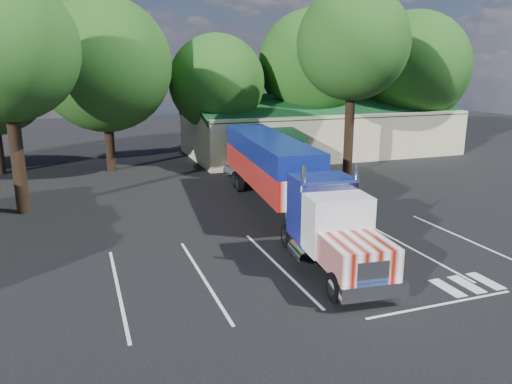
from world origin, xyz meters
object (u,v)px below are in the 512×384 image
object	(u,v)px
semi_truck	(281,174)
bicycle	(317,199)
woman	(315,244)
silver_sedan	(257,166)

from	to	relation	value
semi_truck	bicycle	world-z (taller)	semi_truck
woman	bicycle	bearing A→B (deg)	-18.26
semi_truck	woman	size ratio (longest dim) A/B	12.65
semi_truck	silver_sedan	world-z (taller)	semi_truck
woman	silver_sedan	world-z (taller)	woman
semi_truck	bicycle	xyz separation A→B (m)	(2.77, 1.16, -1.95)
silver_sedan	woman	bearing A→B (deg)	158.46
semi_truck	woman	bearing A→B (deg)	-94.07
silver_sedan	bicycle	bearing A→B (deg)	173.29
semi_truck	bicycle	distance (m)	3.58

